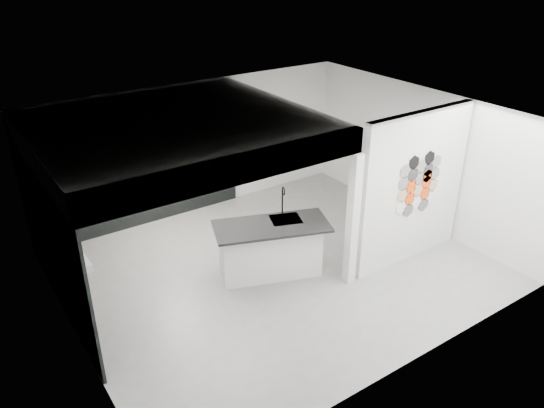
{
  "coord_description": "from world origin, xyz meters",
  "views": [
    {
      "loc": [
        -4.61,
        -6.6,
        5.27
      ],
      "look_at": [
        0.1,
        0.3,
        1.15
      ],
      "focal_mm": 35.0,
      "sensor_mm": 36.0,
      "label": 1
    }
  ],
  "objects_px": {
    "kettle": "(201,149)",
    "glass_vase": "(205,148)",
    "partition_panel": "(413,188)",
    "stockpot": "(75,176)",
    "wall_basin": "(74,264)",
    "bottle_dark": "(125,166)",
    "kitchen_island": "(270,248)",
    "glass_bowl": "(205,149)",
    "utensil_cup": "(94,174)"
  },
  "relations": [
    {
      "from": "partition_panel",
      "to": "kitchen_island",
      "type": "bearing_deg",
      "value": 158.74
    },
    {
      "from": "glass_vase",
      "to": "bottle_dark",
      "type": "relative_size",
      "value": 1.01
    },
    {
      "from": "stockpot",
      "to": "wall_basin",
      "type": "bearing_deg",
      "value": -108.48
    },
    {
      "from": "partition_panel",
      "to": "kettle",
      "type": "relative_size",
      "value": 16.37
    },
    {
      "from": "glass_bowl",
      "to": "bottle_dark",
      "type": "distance_m",
      "value": 1.75
    },
    {
      "from": "glass_vase",
      "to": "utensil_cup",
      "type": "height_order",
      "value": "glass_vase"
    },
    {
      "from": "stockpot",
      "to": "glass_vase",
      "type": "xyz_separation_m",
      "value": [
        2.7,
        0.0,
        -0.02
      ]
    },
    {
      "from": "kitchen_island",
      "to": "utensil_cup",
      "type": "relative_size",
      "value": 21.78
    },
    {
      "from": "glass_bowl",
      "to": "utensil_cup",
      "type": "xyz_separation_m",
      "value": [
        -2.36,
        0.0,
        -0.01
      ]
    },
    {
      "from": "stockpot",
      "to": "utensil_cup",
      "type": "relative_size",
      "value": 2.54
    },
    {
      "from": "bottle_dark",
      "to": "stockpot",
      "type": "bearing_deg",
      "value": 180.0
    },
    {
      "from": "partition_panel",
      "to": "stockpot",
      "type": "distance_m",
      "value": 6.14
    },
    {
      "from": "kitchen_island",
      "to": "bottle_dark",
      "type": "relative_size",
      "value": 13.37
    },
    {
      "from": "glass_bowl",
      "to": "kitchen_island",
      "type": "bearing_deg",
      "value": -96.45
    },
    {
      "from": "wall_basin",
      "to": "kettle",
      "type": "height_order",
      "value": "kettle"
    },
    {
      "from": "kettle",
      "to": "glass_vase",
      "type": "relative_size",
      "value": 1.07
    },
    {
      "from": "partition_panel",
      "to": "bottle_dark",
      "type": "height_order",
      "value": "partition_panel"
    },
    {
      "from": "kitchen_island",
      "to": "kettle",
      "type": "xyz_separation_m",
      "value": [
        0.23,
        2.93,
        0.87
      ]
    },
    {
      "from": "partition_panel",
      "to": "kitchen_island",
      "type": "xyz_separation_m",
      "value": [
        -2.41,
        0.94,
        -0.87
      ]
    },
    {
      "from": "stockpot",
      "to": "utensil_cup",
      "type": "bearing_deg",
      "value": 0.0
    },
    {
      "from": "wall_basin",
      "to": "kitchen_island",
      "type": "distance_m",
      "value": 3.2
    },
    {
      "from": "wall_basin",
      "to": "bottle_dark",
      "type": "distance_m",
      "value": 2.69
    },
    {
      "from": "glass_vase",
      "to": "bottle_dark",
      "type": "xyz_separation_m",
      "value": [
        -1.75,
        0.0,
        -0.0
      ]
    },
    {
      "from": "bottle_dark",
      "to": "wall_basin",
      "type": "bearing_deg",
      "value": -128.4
    },
    {
      "from": "kettle",
      "to": "glass_bowl",
      "type": "height_order",
      "value": "kettle"
    },
    {
      "from": "partition_panel",
      "to": "stockpot",
      "type": "relative_size",
      "value": 11.33
    },
    {
      "from": "stockpot",
      "to": "kettle",
      "type": "xyz_separation_m",
      "value": [
        2.6,
        0.0,
        -0.03
      ]
    },
    {
      "from": "stockpot",
      "to": "utensil_cup",
      "type": "distance_m",
      "value": 0.35
    },
    {
      "from": "wall_basin",
      "to": "kettle",
      "type": "xyz_separation_m",
      "value": [
        3.29,
        2.07,
        0.54
      ]
    },
    {
      "from": "kitchen_island",
      "to": "partition_panel",
      "type": "bearing_deg",
      "value": -0.82
    },
    {
      "from": "partition_panel",
      "to": "kettle",
      "type": "xyz_separation_m",
      "value": [
        -2.18,
        3.87,
        -0.01
      ]
    },
    {
      "from": "partition_panel",
      "to": "stockpot",
      "type": "xyz_separation_m",
      "value": [
        -4.78,
        3.87,
        0.02
      ]
    },
    {
      "from": "utensil_cup",
      "to": "kettle",
      "type": "bearing_deg",
      "value": 0.0
    },
    {
      "from": "partition_panel",
      "to": "glass_vase",
      "type": "distance_m",
      "value": 4.39
    },
    {
      "from": "stockpot",
      "to": "glass_vase",
      "type": "bearing_deg",
      "value": 0.0
    },
    {
      "from": "kitchen_island",
      "to": "glass_bowl",
      "type": "relative_size",
      "value": 13.55
    },
    {
      "from": "wall_basin",
      "to": "kettle",
      "type": "bearing_deg",
      "value": 32.14
    },
    {
      "from": "stockpot",
      "to": "bottle_dark",
      "type": "xyz_separation_m",
      "value": [
        0.95,
        0.0,
        -0.02
      ]
    },
    {
      "from": "kitchen_island",
      "to": "utensil_cup",
      "type": "xyz_separation_m",
      "value": [
        -2.02,
        2.93,
        0.84
      ]
    },
    {
      "from": "kettle",
      "to": "bottle_dark",
      "type": "relative_size",
      "value": 1.08
    },
    {
      "from": "glass_bowl",
      "to": "wall_basin",
      "type": "bearing_deg",
      "value": -148.65
    },
    {
      "from": "kitchen_island",
      "to": "utensil_cup",
      "type": "height_order",
      "value": "kitchen_island"
    },
    {
      "from": "glass_vase",
      "to": "kettle",
      "type": "bearing_deg",
      "value": 180.0
    },
    {
      "from": "kettle",
      "to": "partition_panel",
      "type": "bearing_deg",
      "value": -55.02
    },
    {
      "from": "bottle_dark",
      "to": "utensil_cup",
      "type": "bearing_deg",
      "value": 180.0
    },
    {
      "from": "kitchen_island",
      "to": "glass_vase",
      "type": "bearing_deg",
      "value": 103.99
    },
    {
      "from": "wall_basin",
      "to": "kettle",
      "type": "relative_size",
      "value": 3.51
    },
    {
      "from": "partition_panel",
      "to": "kitchen_island",
      "type": "distance_m",
      "value": 2.73
    },
    {
      "from": "partition_panel",
      "to": "bottle_dark",
      "type": "bearing_deg",
      "value": 134.73
    },
    {
      "from": "kettle",
      "to": "glass_vase",
      "type": "xyz_separation_m",
      "value": [
        0.1,
        0.0,
        0.01
      ]
    }
  ]
}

